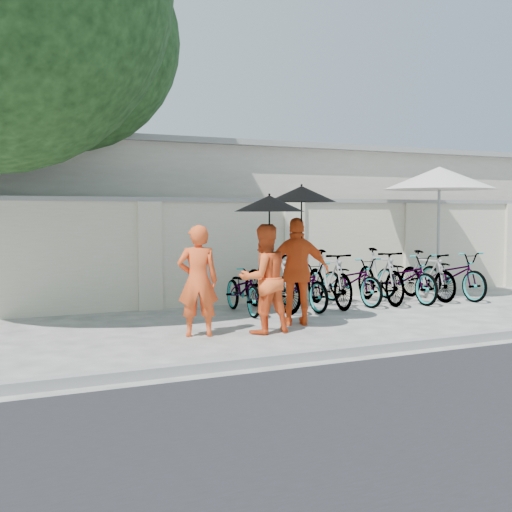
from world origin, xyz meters
name	(u,v)px	position (x,y,z in m)	size (l,w,h in m)	color
ground	(271,334)	(0.00, 0.00, 0.00)	(80.00, 80.00, 0.00)	beige
kerb	(332,353)	(0.00, -1.70, 0.06)	(40.00, 0.16, 0.12)	gray
compound_wall	(246,253)	(1.00, 3.20, 1.00)	(20.00, 0.30, 2.00)	beige
building_behind	(221,220)	(2.00, 7.00, 1.60)	(14.00, 6.00, 3.20)	beige
monk_left	(198,281)	(-1.04, 0.30, 0.81)	(0.59, 0.39, 1.63)	#F75422
monk_center	(264,279)	(-0.07, 0.12, 0.82)	(0.79, 0.62, 1.63)	#F75E26
parasol_center	(269,204)	(-0.02, 0.04, 1.93)	(1.05, 1.05, 1.13)	black
monk_right	(298,271)	(0.73, 0.53, 0.86)	(1.01, 0.42, 1.72)	#F5591D
parasol_right	(302,194)	(0.75, 0.45, 2.09)	(1.10, 1.10, 1.24)	black
patio_umbrella	(439,180)	(4.93, 2.11, 2.48)	(3.02, 3.02, 2.75)	gray
bike_0	(243,289)	(0.40, 1.94, 0.43)	(0.57, 1.64, 0.86)	gray
bike_1	(271,280)	(0.99, 2.01, 0.56)	(0.53, 1.87, 1.13)	gray
bike_2	(302,285)	(1.58, 1.93, 0.45)	(0.60, 1.71, 0.90)	gray
bike_3	(329,279)	(2.17, 1.95, 0.54)	(0.51, 1.81, 1.09)	gray
bike_4	(351,280)	(2.77, 2.08, 0.47)	(0.62, 1.79, 0.94)	gray
bike_5	(380,276)	(3.36, 1.96, 0.55)	(0.51, 1.81, 1.09)	gray
bike_6	(406,278)	(3.95, 1.90, 0.49)	(0.65, 1.87, 0.98)	gray
bike_7	(427,275)	(4.54, 1.97, 0.51)	(0.48, 1.69, 1.01)	gray
bike_8	(452,275)	(5.13, 1.89, 0.50)	(0.66, 1.89, 1.00)	gray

